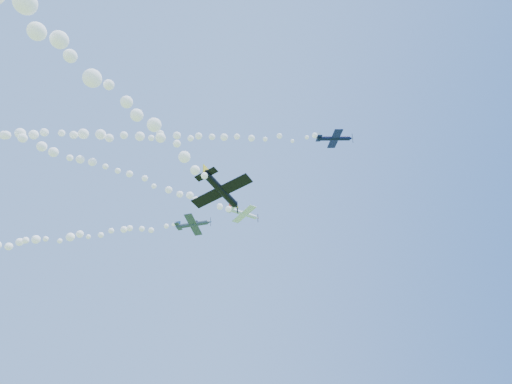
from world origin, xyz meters
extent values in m
cylinder|color=white|center=(4.45, 3.02, 48.13)|extent=(5.69, 2.77, 0.94)
cone|color=white|center=(7.33, 4.21, 48.20)|extent=(0.91, 0.96, 0.78)
cone|color=#A42F12|center=(7.73, 4.37, 48.21)|extent=(0.37, 0.35, 0.28)
cube|color=black|center=(7.62, 4.33, 48.21)|extent=(0.11, 0.22, 1.83)
cube|color=white|center=(4.67, 3.12, 48.02)|extent=(4.04, 7.11, 0.41)
cube|color=white|center=(2.06, 2.03, 48.11)|extent=(1.70, 2.62, 0.18)
cube|color=#A42F12|center=(1.98, 1.98, 48.64)|extent=(0.88, 0.47, 1.17)
sphere|color=black|center=(5.20, 3.32, 48.51)|extent=(0.91, 0.93, 0.73)
cylinder|color=#0C1036|center=(17.07, -15.98, 52.00)|extent=(5.25, 2.97, 0.92)
cone|color=#0C1036|center=(19.97, -16.39, 52.09)|extent=(0.90, 0.92, 0.75)
cone|color=silver|center=(20.37, -16.45, 52.10)|extent=(0.36, 0.34, 0.26)
cube|color=black|center=(20.26, -16.43, 52.10)|extent=(0.18, 0.61, 1.68)
cube|color=#0C1036|center=(17.30, -15.98, 51.90)|extent=(2.18, 6.56, 2.10)
cube|color=#0C1036|center=(14.65, -15.65, 51.97)|extent=(1.06, 2.35, 0.77)
cube|color=silver|center=(14.55, -15.78, 52.44)|extent=(0.93, 0.50, 1.09)
sphere|color=black|center=(17.80, -16.18, 52.35)|extent=(0.77, 0.89, 0.83)
cylinder|color=#394353|center=(-4.96, 0.06, 42.73)|extent=(5.64, 2.58, 1.18)
cone|color=#394353|center=(-2.07, -0.92, 42.95)|extent=(0.91, 0.94, 0.80)
cone|color=navy|center=(-1.67, -1.06, 42.98)|extent=(0.37, 0.35, 0.28)
cube|color=black|center=(-1.78, -1.03, 42.97)|extent=(0.20, 0.18, 1.79)
cube|color=#394353|center=(-4.73, -0.02, 42.64)|extent=(3.59, 7.05, 0.24)
cube|color=#394353|center=(-7.36, 0.88, 42.60)|extent=(1.55, 2.58, 0.14)
cube|color=navy|center=(-7.46, 0.92, 43.11)|extent=(0.95, 0.40, 1.19)
sphere|color=black|center=(-4.23, -0.19, 43.15)|extent=(0.90, 0.88, 0.72)
cylinder|color=black|center=(-1.75, -23.67, 33.26)|extent=(4.22, 6.02, 1.52)
cone|color=black|center=(0.50, -21.00, 32.93)|extent=(1.18, 1.16, 0.94)
cone|color=gold|center=(0.81, -20.63, 32.88)|extent=(0.44, 0.45, 0.33)
cube|color=black|center=(0.73, -20.73, 32.90)|extent=(0.25, 0.47, 2.05)
cube|color=black|center=(-1.57, -23.49, 33.11)|extent=(7.15, 6.27, 1.44)
cube|color=black|center=(-3.62, -25.88, 33.59)|extent=(2.74, 2.47, 0.57)
cube|color=gold|center=(-3.71, -25.85, 34.18)|extent=(0.80, 1.05, 1.39)
sphere|color=black|center=(-1.18, -22.91, 33.58)|extent=(1.13, 1.21, 0.95)
camera|label=1|loc=(-4.14, -65.13, 2.00)|focal=30.00mm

